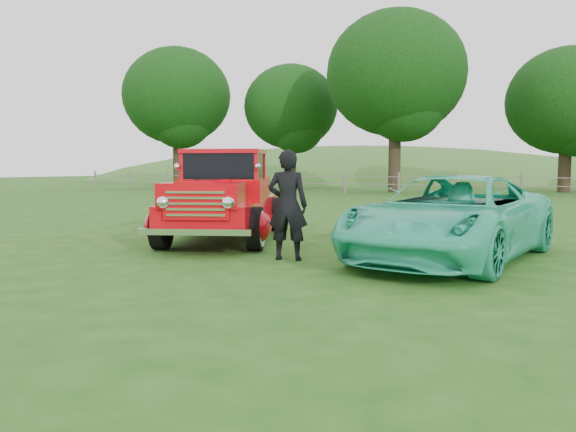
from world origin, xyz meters
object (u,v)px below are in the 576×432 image
at_px(tree_far_west, 177,96).
at_px(tree_near_east, 567,101).
at_px(tree_near_west, 396,74).
at_px(red_pickup, 225,199).
at_px(man, 288,205).
at_px(teal_sedan, 452,218).
at_px(tree_mid_west, 291,107).

xyz_separation_m(tree_far_west, tree_near_east, (25.00, 3.00, -1.24)).
relative_size(tree_near_west, red_pickup, 1.97).
bearing_deg(tree_far_west, man, -51.22).
relative_size(tree_near_west, teal_sedan, 2.20).
distance_m(tree_near_east, red_pickup, 27.92).
bearing_deg(tree_near_west, tree_near_east, 23.96).
height_order(red_pickup, teal_sedan, red_pickup).
height_order(tree_near_east, red_pickup, tree_near_east).
relative_size(tree_far_west, red_pickup, 1.88).
xyz_separation_m(tree_mid_west, man, (12.51, -27.53, -4.70)).
relative_size(red_pickup, man, 3.10).
distance_m(tree_mid_west, man, 30.60).
bearing_deg(tree_mid_west, red_pickup, -68.16).
relative_size(tree_mid_west, tree_near_east, 1.02).
xyz_separation_m(tree_far_west, tree_near_west, (16.00, -1.00, 0.31)).
xyz_separation_m(tree_near_west, man, (4.51, -24.53, -5.95)).
bearing_deg(tree_near_west, man, -79.58).
distance_m(red_pickup, man, 2.83).
relative_size(tree_near_east, red_pickup, 1.58).
bearing_deg(man, tree_near_east, -112.62).
distance_m(tree_far_west, red_pickup, 30.52).
bearing_deg(teal_sedan, red_pickup, -178.16).
bearing_deg(tree_mid_west, man, -65.56).
relative_size(tree_far_west, teal_sedan, 2.10).
relative_size(tree_mid_west, red_pickup, 1.60).
relative_size(tree_mid_west, man, 4.97).
height_order(tree_far_west, tree_mid_west, tree_far_west).
distance_m(red_pickup, teal_sedan, 4.55).
bearing_deg(man, teal_sedan, -168.46).
bearing_deg(tree_far_west, tree_mid_west, 14.04).
xyz_separation_m(tree_far_west, man, (20.51, -25.53, -5.63)).
distance_m(tree_mid_west, tree_near_east, 17.03).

